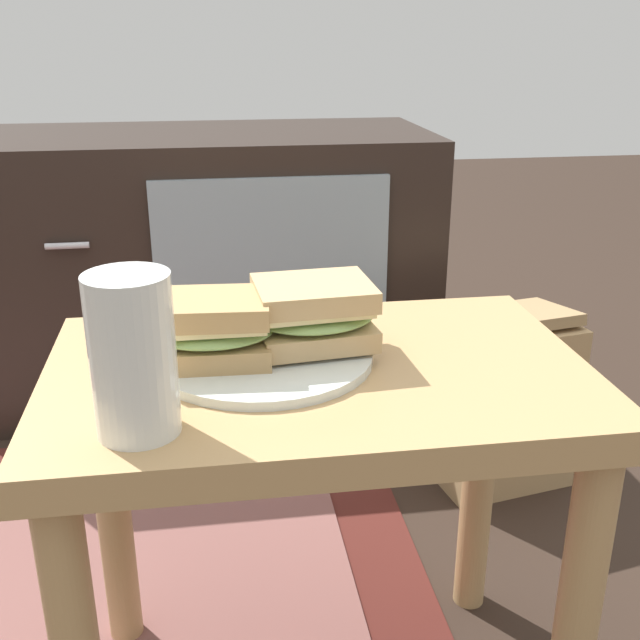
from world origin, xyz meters
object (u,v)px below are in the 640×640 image
sandwich_back (310,313)px  beer_glass (133,357)px  plate (263,356)px  tv_cabinet (211,264)px  sandwich_front (211,329)px  paper_bag (500,397)px

sandwich_back → beer_glass: (-0.17, -0.14, 0.02)m
plate → tv_cabinet: bearing=92.9°
sandwich_front → paper_bag: size_ratio=0.39×
plate → paper_bag: plate is taller
plate → beer_glass: (-0.12, -0.13, 0.06)m
sandwich_front → paper_bag: 0.76m
sandwich_front → sandwich_back: (0.10, 0.02, 0.00)m
beer_glass → paper_bag: 0.90m
plate → paper_bag: 0.71m
paper_bag → sandwich_front: bearing=-138.3°
tv_cabinet → plate: bearing=-87.1°
sandwich_front → sandwich_back: size_ratio=0.92×
plate → beer_glass: 0.19m
tv_cabinet → paper_bag: tv_cabinet is taller
paper_bag → tv_cabinet: bearing=136.2°
tv_cabinet → paper_bag: (0.50, -0.48, -0.13)m
plate → paper_bag: size_ratio=0.69×
tv_cabinet → paper_bag: size_ratio=2.88×
plate → sandwich_front: 0.06m
paper_bag → beer_glass: bearing=-134.9°
plate → beer_glass: beer_glass is taller
paper_bag → plate: bearing=-135.9°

